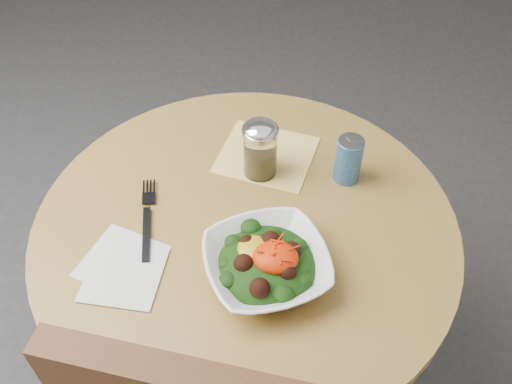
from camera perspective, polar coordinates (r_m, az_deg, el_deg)
ground at (r=1.85m, az=-0.73°, el=-18.14°), size 6.00×6.00×0.00m
table at (r=1.36m, az=-0.95°, el=-8.43°), size 0.90×0.90×0.75m
cloth_napkin at (r=1.35m, az=1.05°, el=3.72°), size 0.25×0.24×0.00m
paper_napkins at (r=1.16m, az=-13.18°, el=-7.41°), size 0.19×0.21×0.00m
salad_bowl at (r=1.10m, az=1.09°, el=-7.15°), size 0.31×0.31×0.09m
fork at (r=1.23m, az=-10.80°, el=-2.34°), size 0.06×0.23×0.00m
spice_shaker at (r=1.26m, az=0.43°, el=4.29°), size 0.08×0.08×0.14m
beverage_can at (r=1.27m, az=9.23°, el=3.24°), size 0.06×0.06×0.11m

